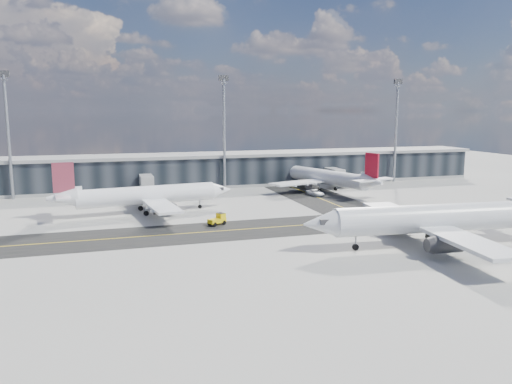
{
  "coord_description": "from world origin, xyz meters",
  "views": [
    {
      "loc": [
        -29.55,
        -76.36,
        20.09
      ],
      "look_at": [
        -2.48,
        12.17,
        5.0
      ],
      "focal_mm": 35.0,
      "sensor_mm": 36.0,
      "label": 1
    }
  ],
  "objects_px": {
    "baggage_tug": "(218,219)",
    "service_van": "(315,193)",
    "airliner_af": "(145,195)",
    "airliner_near": "(439,218)",
    "airliner_redtail": "(327,177)"
  },
  "relations": [
    {
      "from": "baggage_tug",
      "to": "service_van",
      "type": "distance_m",
      "value": 37.36
    },
    {
      "from": "baggage_tug",
      "to": "airliner_near",
      "type": "bearing_deg",
      "value": 23.21
    },
    {
      "from": "airliner_near",
      "to": "baggage_tug",
      "type": "relative_size",
      "value": 11.86
    },
    {
      "from": "airliner_af",
      "to": "service_van",
      "type": "xyz_separation_m",
      "value": [
        40.73,
        9.08,
        -2.82
      ]
    },
    {
      "from": "baggage_tug",
      "to": "service_van",
      "type": "relative_size",
      "value": 0.68
    },
    {
      "from": "airliner_redtail",
      "to": "service_van",
      "type": "height_order",
      "value": "airliner_redtail"
    },
    {
      "from": "baggage_tug",
      "to": "service_van",
      "type": "height_order",
      "value": "baggage_tug"
    },
    {
      "from": "airliner_af",
      "to": "baggage_tug",
      "type": "xyz_separation_m",
      "value": [
        11.63,
        -14.36,
        -2.53
      ]
    },
    {
      "from": "airliner_af",
      "to": "service_van",
      "type": "height_order",
      "value": "airliner_af"
    },
    {
      "from": "airliner_af",
      "to": "service_van",
      "type": "relative_size",
      "value": 6.88
    },
    {
      "from": "airliner_af",
      "to": "baggage_tug",
      "type": "relative_size",
      "value": 10.14
    },
    {
      "from": "airliner_redtail",
      "to": "airliner_near",
      "type": "relative_size",
      "value": 0.84
    },
    {
      "from": "airliner_near",
      "to": "service_van",
      "type": "relative_size",
      "value": 8.04
    },
    {
      "from": "airliner_af",
      "to": "baggage_tug",
      "type": "distance_m",
      "value": 18.65
    },
    {
      "from": "baggage_tug",
      "to": "service_van",
      "type": "bearing_deg",
      "value": 100.93
    }
  ]
}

